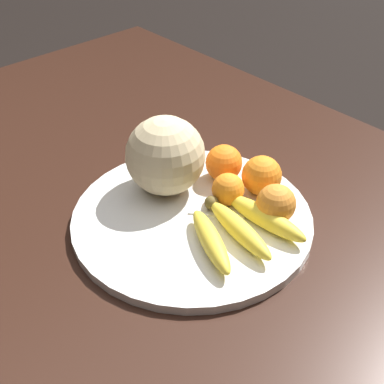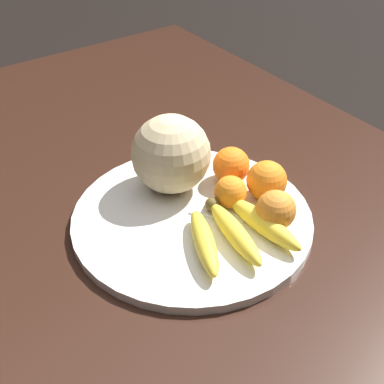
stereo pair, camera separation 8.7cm
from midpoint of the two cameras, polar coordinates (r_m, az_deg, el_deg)
kitchen_table at (r=1.01m, az=-6.75°, el=-6.24°), size 1.55×1.14×0.74m
fruit_bowl at (r=0.93m, az=-2.69°, el=-2.91°), size 0.42×0.42×0.02m
melon at (r=0.95m, az=-5.50°, el=3.79°), size 0.14×0.14×0.14m
banana_bunch at (r=0.87m, az=2.27°, el=-3.95°), size 0.19×0.18×0.03m
orange_front_left at (r=0.96m, az=4.88°, el=1.66°), size 0.07×0.07×0.07m
orange_front_right at (r=0.90m, az=6.23°, el=-1.35°), size 0.07×0.07×0.07m
orange_mid_center at (r=0.99m, az=0.91°, el=3.03°), size 0.07×0.07×0.07m
orange_back_left at (r=0.94m, az=1.21°, el=0.20°), size 0.06×0.06×0.06m
produce_tag at (r=0.93m, az=0.04°, el=-2.10°), size 0.10×0.09×0.00m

